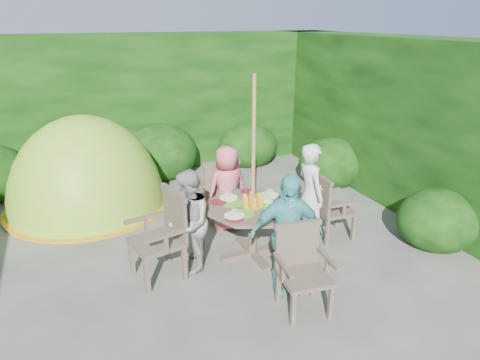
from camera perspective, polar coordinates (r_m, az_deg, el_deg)
name	(u,v)px	position (r m, az deg, el deg)	size (l,w,h in m)	color
ground	(174,273)	(5.10, -8.84, -12.20)	(60.00, 60.00, 0.00)	#4E4A45
hedge_enclosure	(143,140)	(5.80, -12.81, 5.24)	(9.00, 9.00, 2.50)	black
patio_table	(253,213)	(5.14, 1.76, -4.47)	(1.17, 1.17, 0.80)	#44382C
parasol_pole	(253,171)	(4.93, 1.79, 1.19)	(0.04, 0.04, 2.20)	olive
garden_chair_right	(329,206)	(5.71, 11.76, -3.40)	(0.48, 0.53, 0.85)	#44382C
garden_chair_left	(163,234)	(4.85, -10.22, -7.12)	(0.61, 0.66, 0.96)	#44382C
garden_chair_back	(219,188)	(6.09, -2.82, -1.13)	(0.57, 0.52, 0.90)	#44382C
garden_chair_front	(302,267)	(4.35, 8.26, -11.42)	(0.55, 0.51, 0.85)	#44382C
child_right	(310,195)	(5.46, 9.34, -1.95)	(0.49, 0.32, 1.34)	silver
child_left	(189,222)	(4.86, -6.85, -5.60)	(0.59, 0.46, 1.21)	#9A9B96
child_back	(227,188)	(5.80, -1.69, -1.10)	(0.58, 0.38, 1.19)	#D45767
child_front	(286,235)	(4.46, 6.21, -7.26)	(0.78, 0.32, 1.33)	#48AAA7
dome_tent	(90,206)	(7.11, -19.40, -3.24)	(2.71, 2.71, 2.84)	#6ED028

